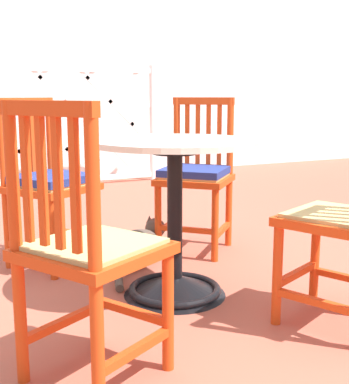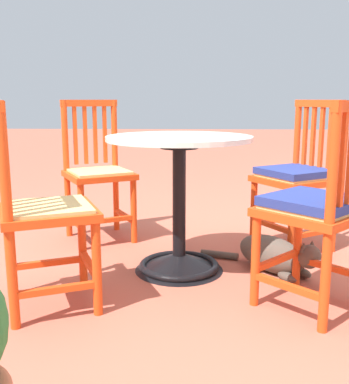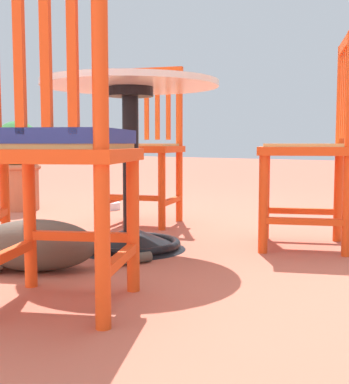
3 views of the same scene
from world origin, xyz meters
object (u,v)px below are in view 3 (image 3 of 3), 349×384
at_px(cafe_table, 131,185).
at_px(orange_chair_near_fence, 311,150).
at_px(tabby_cat, 27,245).
at_px(terracotta_planter, 18,163).
at_px(orange_chair_facing_out, 57,150).
at_px(pet_water_bowl, 108,206).
at_px(orange_chair_at_corner, 144,149).

bearing_deg(cafe_table, orange_chair_near_fence, -136.28).
bearing_deg(tabby_cat, orange_chair_near_fence, -119.08).
bearing_deg(terracotta_planter, orange_chair_near_fence, -177.69).
height_order(orange_chair_near_fence, tabby_cat, orange_chair_near_fence).
height_order(orange_chair_facing_out, tabby_cat, orange_chair_facing_out).
relative_size(orange_chair_facing_out, pet_water_bowl, 5.36).
bearing_deg(cafe_table, tabby_cat, 87.79).
bearing_deg(cafe_table, pet_water_bowl, -38.64).
relative_size(orange_chair_facing_out, terracotta_planter, 1.47).
relative_size(cafe_table, orange_chair_near_fence, 0.83).
height_order(orange_chair_at_corner, tabby_cat, orange_chair_at_corner).
bearing_deg(pet_water_bowl, terracotta_planter, 42.21).
relative_size(orange_chair_at_corner, terracotta_planter, 1.47).
relative_size(orange_chair_near_fence, pet_water_bowl, 5.36).
bearing_deg(orange_chair_near_fence, orange_chair_facing_out, 82.82).
xyz_separation_m(orange_chair_near_fence, orange_chair_facing_out, (0.16, 1.26, 0.01)).
relative_size(terracotta_planter, pet_water_bowl, 3.65).
bearing_deg(terracotta_planter, pet_water_bowl, -137.79).
relative_size(cafe_table, terracotta_planter, 1.23).
bearing_deg(orange_chair_at_corner, cafe_table, 128.73).
bearing_deg(orange_chair_near_fence, cafe_table, 43.72).
xyz_separation_m(orange_chair_facing_out, pet_water_bowl, (1.52, -1.59, -0.42)).
xyz_separation_m(orange_chair_near_fence, pet_water_bowl, (1.68, -0.33, -0.41)).
bearing_deg(pet_water_bowl, orange_chair_near_fence, 168.82).
xyz_separation_m(orange_chair_near_fence, orange_chair_at_corner, (1.04, -0.03, 0.00)).
height_order(orange_chair_at_corner, terracotta_planter, orange_chair_at_corner).
relative_size(cafe_table, orange_chair_at_corner, 0.83).
bearing_deg(orange_chair_facing_out, terracotta_planter, -30.63).
height_order(orange_chair_facing_out, terracotta_planter, orange_chair_facing_out).
xyz_separation_m(orange_chair_near_fence, tabby_cat, (0.60, 1.07, -0.34)).
distance_m(orange_chair_near_fence, orange_chair_facing_out, 1.27).
distance_m(orange_chair_at_corner, tabby_cat, 1.24).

